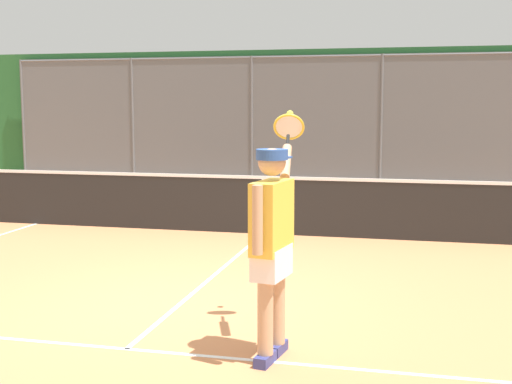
# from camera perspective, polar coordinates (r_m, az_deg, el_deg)

# --- Properties ---
(ground_plane) EXTENTS (60.00, 60.00, 0.00)m
(ground_plane) POSITION_cam_1_polar(r_m,az_deg,el_deg) (7.36, -6.51, -9.42)
(ground_plane) COLOR #C67A4C
(court_line_markings) EXTENTS (8.37, 9.97, 0.01)m
(court_line_markings) POSITION_cam_1_polar(r_m,az_deg,el_deg) (5.92, -12.05, -13.76)
(court_line_markings) COLOR white
(court_line_markings) RESTS_ON ground
(fence_backdrop) EXTENTS (18.88, 1.37, 3.46)m
(fence_backdrop) POSITION_cam_1_polar(r_m,az_deg,el_deg) (17.32, 5.26, 6.00)
(fence_backdrop) COLOR #565B60
(fence_backdrop) RESTS_ON ground
(tennis_net) EXTENTS (10.76, 0.09, 1.07)m
(tennis_net) POSITION_cam_1_polar(r_m,az_deg,el_deg) (11.14, 0.61, -1.03)
(tennis_net) COLOR #2D2D2D
(tennis_net) RESTS_ON ground
(tennis_player) EXTENTS (0.34, 1.46, 2.06)m
(tennis_player) POSITION_cam_1_polar(r_m,az_deg,el_deg) (5.60, 1.36, -3.64)
(tennis_player) COLOR navy
(tennis_player) RESTS_ON ground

